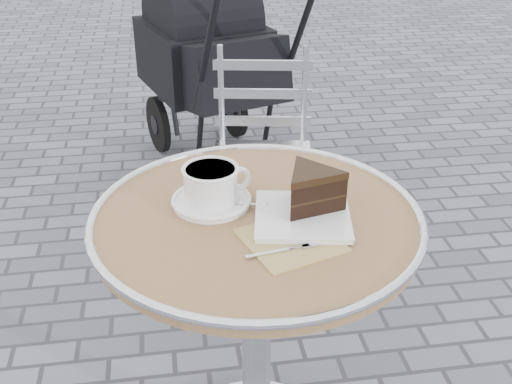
{
  "coord_description": "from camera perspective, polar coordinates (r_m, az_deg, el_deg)",
  "views": [
    {
      "loc": [
        -0.18,
        -1.16,
        1.44
      ],
      "look_at": [
        0.0,
        0.02,
        0.78
      ],
      "focal_mm": 45.0,
      "sensor_mm": 36.0,
      "label": 1
    }
  ],
  "objects": [
    {
      "name": "cafe_table",
      "position": [
        1.46,
        0.03,
        -7.66
      ],
      "size": [
        0.72,
        0.72,
        0.74
      ],
      "color": "silver",
      "rests_on": "ground"
    },
    {
      "name": "cake_plate_set",
      "position": [
        1.35,
        4.74,
        -0.35
      ],
      "size": [
        0.28,
        0.3,
        0.11
      ],
      "rotation": [
        0.0,
        0.0,
        -0.18
      ],
      "color": "tan",
      "rests_on": "cafe_table"
    },
    {
      "name": "baby_stroller",
      "position": [
        3.1,
        -3.85,
        10.84
      ],
      "size": [
        0.75,
        1.11,
        1.06
      ],
      "rotation": [
        0.0,
        0.0,
        0.31
      ],
      "color": "black",
      "rests_on": "ground"
    },
    {
      "name": "cappuccino_set",
      "position": [
        1.4,
        -3.93,
        0.36
      ],
      "size": [
        0.2,
        0.17,
        0.09
      ],
      "rotation": [
        0.0,
        0.0,
        0.24
      ],
      "color": "white",
      "rests_on": "cafe_table"
    },
    {
      "name": "bistro_chair",
      "position": [
        2.35,
        0.57,
        5.31
      ],
      "size": [
        0.42,
        0.42,
        0.8
      ],
      "rotation": [
        0.0,
        0.0,
        -0.18
      ],
      "color": "silver",
      "rests_on": "ground"
    }
  ]
}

